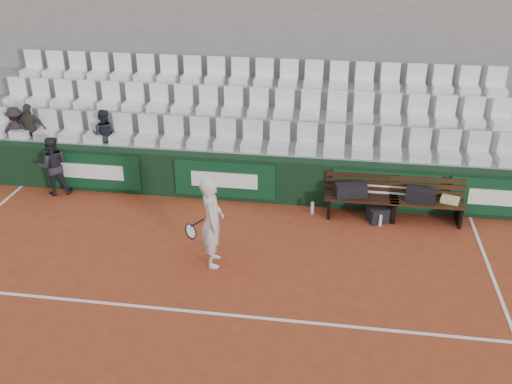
{
  "coord_description": "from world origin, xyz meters",
  "views": [
    {
      "loc": [
        2.11,
        -7.05,
        5.82
      ],
      "look_at": [
        0.7,
        2.4,
        1.0
      ],
      "focal_mm": 40.0,
      "sensor_mm": 36.0,
      "label": 1
    }
  ],
  "objects_px": {
    "water_bottle_far": "(380,220)",
    "spectator_a": "(13,112)",
    "sports_bag_left": "(351,190)",
    "sports_bag_right": "(421,195)",
    "sports_bag_ground": "(380,214)",
    "bench_right": "(426,211)",
    "water_bottle_near": "(312,208)",
    "ball_kid": "(53,166)",
    "tennis_player": "(212,222)",
    "spectator_b": "(28,111)",
    "bench_left": "(361,207)",
    "spectator_c": "(102,116)"
  },
  "relations": [
    {
      "from": "sports_bag_ground",
      "to": "water_bottle_far",
      "type": "relative_size",
      "value": 2.14
    },
    {
      "from": "sports_bag_left",
      "to": "water_bottle_near",
      "type": "height_order",
      "value": "sports_bag_left"
    },
    {
      "from": "bench_right",
      "to": "water_bottle_near",
      "type": "xyz_separation_m",
      "value": [
        -2.32,
        -0.03,
        -0.09
      ]
    },
    {
      "from": "bench_left",
      "to": "water_bottle_far",
      "type": "relative_size",
      "value": 6.23
    },
    {
      "from": "bench_right",
      "to": "water_bottle_far",
      "type": "distance_m",
      "value": 0.99
    },
    {
      "from": "bench_right",
      "to": "water_bottle_near",
      "type": "height_order",
      "value": "bench_right"
    },
    {
      "from": "spectator_a",
      "to": "sports_bag_ground",
      "type": "bearing_deg",
      "value": 157.89
    },
    {
      "from": "sports_bag_left",
      "to": "bench_right",
      "type": "bearing_deg",
      "value": -0.58
    },
    {
      "from": "water_bottle_far",
      "to": "tennis_player",
      "type": "xyz_separation_m",
      "value": [
        -3.06,
        -1.8,
        0.73
      ]
    },
    {
      "from": "sports_bag_left",
      "to": "spectator_c",
      "type": "height_order",
      "value": "spectator_c"
    },
    {
      "from": "bench_left",
      "to": "sports_bag_ground",
      "type": "bearing_deg",
      "value": -18.06
    },
    {
      "from": "tennis_player",
      "to": "ball_kid",
      "type": "relative_size",
      "value": 1.27
    },
    {
      "from": "spectator_b",
      "to": "sports_bag_ground",
      "type": "bearing_deg",
      "value": 165.42
    },
    {
      "from": "spectator_a",
      "to": "water_bottle_far",
      "type": "bearing_deg",
      "value": 156.49
    },
    {
      "from": "water_bottle_near",
      "to": "spectator_c",
      "type": "height_order",
      "value": "spectator_c"
    },
    {
      "from": "sports_bag_right",
      "to": "sports_bag_ground",
      "type": "relative_size",
      "value": 1.14
    },
    {
      "from": "spectator_b",
      "to": "spectator_c",
      "type": "bearing_deg",
      "value": 172.97
    },
    {
      "from": "water_bottle_near",
      "to": "tennis_player",
      "type": "bearing_deg",
      "value": -128.22
    },
    {
      "from": "sports_bag_right",
      "to": "tennis_player",
      "type": "bearing_deg",
      "value": -150.86
    },
    {
      "from": "bench_right",
      "to": "ball_kid",
      "type": "xyz_separation_m",
      "value": [
        -8.06,
        0.08,
        0.45
      ]
    },
    {
      "from": "sports_bag_right",
      "to": "spectator_b",
      "type": "bearing_deg",
      "value": 173.91
    },
    {
      "from": "water_bottle_far",
      "to": "spectator_b",
      "type": "relative_size",
      "value": 0.2
    },
    {
      "from": "sports_bag_right",
      "to": "sports_bag_ground",
      "type": "bearing_deg",
      "value": -170.57
    },
    {
      "from": "bench_left",
      "to": "sports_bag_left",
      "type": "height_order",
      "value": "sports_bag_left"
    },
    {
      "from": "spectator_b",
      "to": "bench_left",
      "type": "bearing_deg",
      "value": 166.0
    },
    {
      "from": "spectator_b",
      "to": "sports_bag_left",
      "type": "bearing_deg",
      "value": 165.89
    },
    {
      "from": "sports_bag_right",
      "to": "spectator_a",
      "type": "height_order",
      "value": "spectator_a"
    },
    {
      "from": "sports_bag_left",
      "to": "sports_bag_right",
      "type": "height_order",
      "value": "same"
    },
    {
      "from": "spectator_a",
      "to": "spectator_b",
      "type": "height_order",
      "value": "spectator_b"
    },
    {
      "from": "bench_left",
      "to": "spectator_a",
      "type": "relative_size",
      "value": 1.32
    },
    {
      "from": "sports_bag_right",
      "to": "spectator_a",
      "type": "relative_size",
      "value": 0.52
    },
    {
      "from": "sports_bag_ground",
      "to": "water_bottle_near",
      "type": "xyz_separation_m",
      "value": [
        -1.4,
        0.1,
        -0.02
      ]
    },
    {
      "from": "water_bottle_far",
      "to": "spectator_a",
      "type": "relative_size",
      "value": 0.21
    },
    {
      "from": "sports_bag_ground",
      "to": "water_bottle_far",
      "type": "xyz_separation_m",
      "value": [
        -0.01,
        -0.21,
        -0.04
      ]
    },
    {
      "from": "sports_bag_left",
      "to": "sports_bag_ground",
      "type": "relative_size",
      "value": 1.23
    },
    {
      "from": "tennis_player",
      "to": "spectator_b",
      "type": "height_order",
      "value": "spectator_b"
    },
    {
      "from": "sports_bag_left",
      "to": "water_bottle_far",
      "type": "height_order",
      "value": "sports_bag_left"
    },
    {
      "from": "sports_bag_left",
      "to": "spectator_b",
      "type": "relative_size",
      "value": 0.51
    },
    {
      "from": "sports_bag_ground",
      "to": "ball_kid",
      "type": "bearing_deg",
      "value": 178.31
    },
    {
      "from": "sports_bag_right",
      "to": "tennis_player",
      "type": "distance_m",
      "value": 4.39
    },
    {
      "from": "water_bottle_near",
      "to": "tennis_player",
      "type": "distance_m",
      "value": 2.78
    },
    {
      "from": "sports_bag_left",
      "to": "sports_bag_right",
      "type": "bearing_deg",
      "value": -0.78
    },
    {
      "from": "sports_bag_right",
      "to": "ball_kid",
      "type": "bearing_deg",
      "value": 179.39
    },
    {
      "from": "water_bottle_far",
      "to": "tennis_player",
      "type": "bearing_deg",
      "value": -149.52
    },
    {
      "from": "sports_bag_left",
      "to": "water_bottle_far",
      "type": "bearing_deg",
      "value": -29.79
    },
    {
      "from": "sports_bag_ground",
      "to": "spectator_a",
      "type": "bearing_deg",
      "value": 172.77
    },
    {
      "from": "bench_left",
      "to": "spectator_b",
      "type": "distance_m",
      "value": 7.79
    },
    {
      "from": "water_bottle_far",
      "to": "tennis_player",
      "type": "height_order",
      "value": "tennis_player"
    },
    {
      "from": "sports_bag_right",
      "to": "spectator_c",
      "type": "relative_size",
      "value": 0.49
    },
    {
      "from": "sports_bag_right",
      "to": "ball_kid",
      "type": "relative_size",
      "value": 0.43
    }
  ]
}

